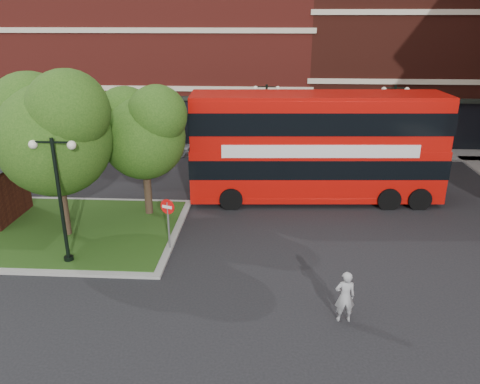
# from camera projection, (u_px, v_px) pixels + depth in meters

# --- Properties ---
(ground) EXTENTS (120.00, 120.00, 0.00)m
(ground) POSITION_uv_depth(u_px,v_px,m) (209.00, 270.00, 17.71)
(ground) COLOR black
(ground) RESTS_ON ground
(pavement_far) EXTENTS (44.00, 3.00, 0.12)m
(pavement_far) POSITION_uv_depth(u_px,v_px,m) (237.00, 151.00, 33.11)
(pavement_far) COLOR slate
(pavement_far) RESTS_ON ground
(terrace_far_left) EXTENTS (26.00, 12.00, 14.00)m
(terrace_far_left) POSITION_uv_depth(u_px,v_px,m) (145.00, 43.00, 38.11)
(terrace_far_left) COLOR maroon
(terrace_far_left) RESTS_ON ground
(terrace_far_right) EXTENTS (18.00, 12.00, 16.00)m
(terrace_far_right) POSITION_uv_depth(u_px,v_px,m) (422.00, 30.00, 36.54)
(terrace_far_right) COLOR #471911
(terrace_far_right) RESTS_ON ground
(traffic_island) EXTENTS (12.60, 7.60, 0.15)m
(traffic_island) POSITION_uv_depth(u_px,v_px,m) (40.00, 229.00, 20.93)
(traffic_island) COLOR gray
(traffic_island) RESTS_ON ground
(tree_island_west) EXTENTS (5.40, 4.71, 7.21)m
(tree_island_west) POSITION_uv_depth(u_px,v_px,m) (51.00, 128.00, 18.79)
(tree_island_west) COLOR #2D2116
(tree_island_west) RESTS_ON ground
(tree_island_east) EXTENTS (4.46, 3.90, 6.29)m
(tree_island_east) POSITION_uv_depth(u_px,v_px,m) (142.00, 129.00, 21.14)
(tree_island_east) COLOR #2D2116
(tree_island_east) RESTS_ON ground
(lamp_island) EXTENTS (1.72, 0.36, 5.00)m
(lamp_island) POSITION_uv_depth(u_px,v_px,m) (60.00, 196.00, 17.21)
(lamp_island) COLOR black
(lamp_island) RESTS_ON ground
(lamp_far_left) EXTENTS (1.72, 0.36, 5.00)m
(lamp_far_left) POSITION_uv_depth(u_px,v_px,m) (266.00, 119.00, 30.15)
(lamp_far_left) COLOR black
(lamp_far_left) RESTS_ON ground
(lamp_far_right) EXTENTS (1.72, 0.36, 5.00)m
(lamp_far_right) POSITION_uv_depth(u_px,v_px,m) (392.00, 120.00, 29.71)
(lamp_far_right) COLOR black
(lamp_far_right) RESTS_ON ground
(bus) EXTENTS (12.77, 3.61, 4.82)m
(bus) POSITION_uv_depth(u_px,v_px,m) (316.00, 140.00, 23.55)
(bus) COLOR #B40C07
(bus) RESTS_ON ground
(woman) EXTENTS (0.66, 0.46, 1.74)m
(woman) POSITION_uv_depth(u_px,v_px,m) (345.00, 297.00, 14.48)
(woman) COLOR #969699
(woman) RESTS_ON ground
(car_silver) EXTENTS (3.71, 1.66, 1.24)m
(car_silver) POSITION_uv_depth(u_px,v_px,m) (165.00, 146.00, 32.26)
(car_silver) COLOR silver
(car_silver) RESTS_ON ground
(car_white) EXTENTS (3.99, 1.78, 1.27)m
(car_white) POSITION_uv_depth(u_px,v_px,m) (295.00, 146.00, 32.21)
(car_white) COLOR white
(car_white) RESTS_ON ground
(no_entry_sign) EXTENTS (0.60, 0.27, 2.25)m
(no_entry_sign) POSITION_uv_depth(u_px,v_px,m) (168.00, 214.00, 18.65)
(no_entry_sign) COLOR slate
(no_entry_sign) RESTS_ON ground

